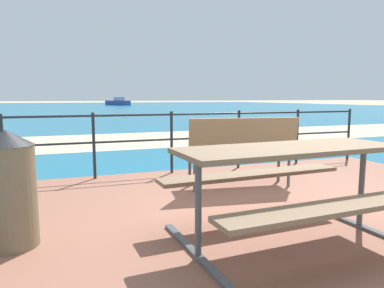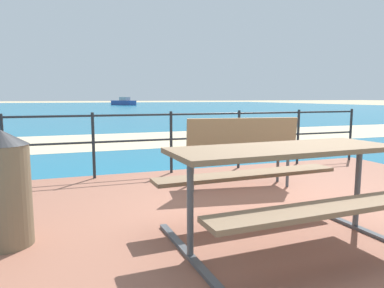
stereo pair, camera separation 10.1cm
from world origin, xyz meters
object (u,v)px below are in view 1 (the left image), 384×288
object	(u,v)px
picnic_table	(290,171)
trash_bin	(9,189)
boat_near	(117,102)
park_bench	(242,147)

from	to	relation	value
picnic_table	trash_bin	distance (m)	2.24
picnic_table	boat_near	distance (m)	54.62
trash_bin	park_bench	bearing A→B (deg)	21.15
picnic_table	boat_near	bearing A→B (deg)	80.41
picnic_table	boat_near	world-z (taller)	boat_near
picnic_table	park_bench	world-z (taller)	park_bench
trash_bin	boat_near	distance (m)	54.24
picnic_table	park_bench	size ratio (longest dim) A/B	1.28
park_bench	boat_near	size ratio (longest dim) A/B	0.28
picnic_table	trash_bin	bearing A→B (deg)	159.61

